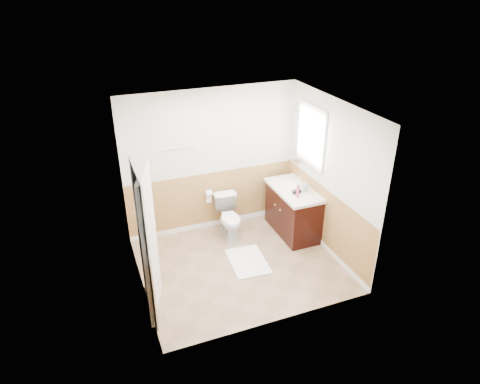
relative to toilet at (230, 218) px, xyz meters
name	(u,v)px	position (x,y,z in m)	size (l,w,h in m)	color
floor	(240,265)	(-0.15, -0.86, -0.35)	(3.00, 3.00, 0.00)	#8C7051
ceiling	(240,109)	(-0.15, -0.86, 2.15)	(3.00, 3.00, 0.00)	white
wall_back	(212,161)	(-0.15, 0.44, 0.90)	(3.00, 3.00, 0.00)	silver
wall_front	(280,241)	(-0.15, -2.16, 0.90)	(3.00, 3.00, 0.00)	silver
wall_left	(134,213)	(-1.65, -0.86, 0.90)	(3.00, 3.00, 0.00)	silver
wall_right	(330,178)	(1.35, -0.86, 0.90)	(3.00, 3.00, 0.00)	silver
wainscot_back	(213,201)	(-0.15, 0.43, 0.15)	(3.00, 3.00, 0.00)	#AC8545
wainscot_front	(277,290)	(-0.15, -2.15, 0.15)	(3.00, 3.00, 0.00)	#AC8545
wainscot_left	(141,260)	(-1.63, -0.86, 0.15)	(2.60, 2.60, 0.00)	#AC8545
wainscot_right	(325,220)	(1.34, -0.86, 0.15)	(2.60, 2.60, 0.00)	#AC8545
toilet	(230,218)	(0.00, 0.00, 0.00)	(0.40, 0.70, 0.71)	white
bath_mat	(248,261)	(0.00, -0.83, -0.34)	(0.55, 0.80, 0.02)	white
vanity_cabinet	(293,212)	(1.07, -0.29, 0.05)	(0.55, 1.10, 0.80)	black
vanity_knob_left	(280,210)	(0.77, -0.39, 0.20)	(0.03, 0.03, 0.03)	silver
vanity_knob_right	(275,205)	(0.77, -0.19, 0.20)	(0.03, 0.03, 0.03)	silver
countertop	(294,190)	(1.06, -0.29, 0.47)	(0.60, 1.15, 0.05)	white
sink_basin	(290,185)	(1.07, -0.14, 0.51)	(0.36, 0.36, 0.02)	white
faucet	(300,180)	(1.25, -0.14, 0.57)	(0.02, 0.02, 0.14)	silver
lotion_bottle	(298,191)	(0.97, -0.57, 0.61)	(0.05, 0.05, 0.22)	#BF3172
soap_dispenser	(306,186)	(1.19, -0.44, 0.59)	(0.08, 0.09, 0.19)	#9197A3
hair_dryer_body	(297,192)	(1.02, -0.46, 0.53)	(0.07, 0.07, 0.14)	black
hair_dryer_handle	(294,193)	(0.99, -0.42, 0.50)	(0.03, 0.03, 0.07)	black
mirror_panel	(296,137)	(1.33, 0.24, 1.20)	(0.02, 0.35, 0.90)	silver
window_frame	(311,136)	(1.32, -0.27, 1.40)	(0.04, 0.80, 1.00)	white
window_glass	(312,136)	(1.34, -0.27, 1.40)	(0.01, 0.70, 0.90)	white
door	(150,244)	(-1.55, -1.31, 0.67)	(0.05, 0.80, 2.04)	white
door_frame	(144,245)	(-1.62, -1.31, 0.68)	(0.02, 0.92, 2.10)	white
door_knob	(150,235)	(-1.49, -0.98, 0.60)	(0.06, 0.06, 0.06)	silver
towel_bar	(180,147)	(-0.70, 0.39, 1.25)	(0.02, 0.02, 0.62)	silver
tp_holder_bar	(209,193)	(-0.25, 0.37, 0.35)	(0.02, 0.02, 0.14)	silver
tp_roll	(209,193)	(-0.25, 0.37, 0.35)	(0.11, 0.11, 0.10)	white
tp_sheet	(209,199)	(-0.25, 0.37, 0.24)	(0.10, 0.01, 0.16)	white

